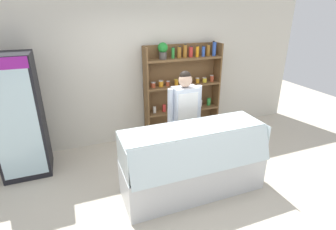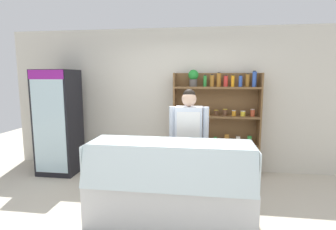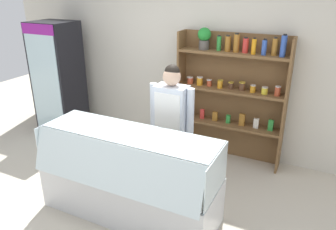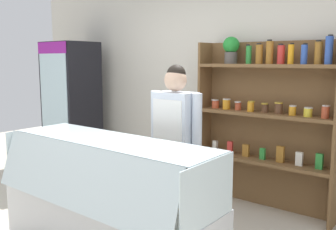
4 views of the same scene
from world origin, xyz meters
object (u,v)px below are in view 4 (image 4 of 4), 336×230
object	(u,v)px
deli_display_case	(107,220)
shop_clerk	(175,136)
shelving_unit	(265,115)
drinks_fridge	(72,107)

from	to	relation	value
deli_display_case	shop_clerk	size ratio (longest dim) A/B	1.24
deli_display_case	shop_clerk	bearing A→B (deg)	75.61
shelving_unit	deli_display_case	distance (m)	2.04
drinks_fridge	deli_display_case	bearing A→B (deg)	-31.63
shelving_unit	shop_clerk	bearing A→B (deg)	-111.30
drinks_fridge	shelving_unit	xyz separation A→B (m)	(2.88, 0.39, 0.11)
shelving_unit	shop_clerk	world-z (taller)	shelving_unit
deli_display_case	shop_clerk	distance (m)	0.97
drinks_fridge	shelving_unit	size ratio (longest dim) A/B	1.00
shelving_unit	shop_clerk	size ratio (longest dim) A/B	1.19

